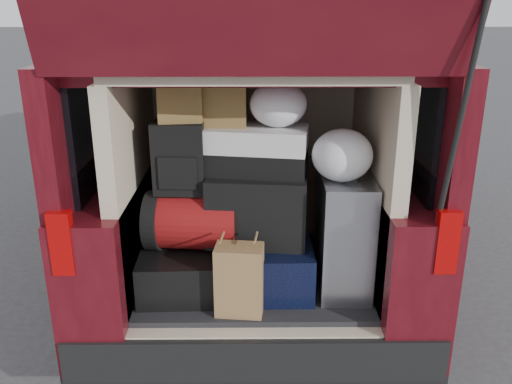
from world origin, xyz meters
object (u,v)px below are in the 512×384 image
(navy_hardshell, at_px, (265,260))
(silver_roller, at_px, (345,235))
(kraft_bag, at_px, (239,280))
(backpack, at_px, (179,158))
(black_hardshell, at_px, (181,265))
(twotone_duffel, at_px, (255,150))
(black_soft_case, at_px, (257,208))
(red_duffel, at_px, (193,220))

(navy_hardshell, xyz_separation_m, silver_roller, (0.42, -0.08, 0.19))
(kraft_bag, bearing_deg, silver_roller, 29.18)
(backpack, bearing_deg, navy_hardshell, 5.05)
(black_hardshell, bearing_deg, silver_roller, -5.06)
(kraft_bag, xyz_separation_m, twotone_duffel, (0.08, 0.34, 0.57))
(black_hardshell, relative_size, backpack, 1.53)
(kraft_bag, distance_m, black_soft_case, 0.41)
(silver_roller, relative_size, red_duffel, 1.33)
(silver_roller, bearing_deg, twotone_duffel, 168.83)
(kraft_bag, bearing_deg, twotone_duffel, 83.33)
(red_duffel, bearing_deg, twotone_duffel, 15.51)
(red_duffel, relative_size, twotone_duffel, 0.88)
(silver_roller, bearing_deg, backpack, 177.58)
(silver_roller, distance_m, black_soft_case, 0.48)
(black_hardshell, bearing_deg, backpack, 26.50)
(black_soft_case, relative_size, twotone_duffel, 0.95)
(black_hardshell, height_order, black_soft_case, black_soft_case)
(black_hardshell, xyz_separation_m, backpack, (0.02, 0.01, 0.61))
(black_hardshell, height_order, kraft_bag, kraft_bag)
(backpack, xyz_separation_m, twotone_duffel, (0.39, 0.05, 0.03))
(kraft_bag, relative_size, backpack, 0.97)
(black_soft_case, xyz_separation_m, twotone_duffel, (-0.01, 0.05, 0.31))
(black_hardshell, relative_size, twotone_duffel, 1.06)
(navy_hardshell, height_order, twotone_duffel, twotone_duffel)
(kraft_bag, bearing_deg, backpack, 142.53)
(red_duffel, height_order, backpack, backpack)
(red_duffel, xyz_separation_m, black_soft_case, (0.34, 0.01, 0.06))
(black_soft_case, bearing_deg, black_hardshell, -173.48)
(silver_roller, relative_size, kraft_bag, 1.75)
(black_soft_case, bearing_deg, backpack, -174.76)
(silver_roller, height_order, black_soft_case, same)
(silver_roller, bearing_deg, black_soft_case, 174.49)
(twotone_duffel, bearing_deg, silver_roller, -3.28)
(black_soft_case, height_order, backpack, backpack)
(black_hardshell, height_order, red_duffel, red_duffel)
(silver_roller, height_order, kraft_bag, silver_roller)
(navy_hardshell, distance_m, kraft_bag, 0.34)
(navy_hardshell, distance_m, twotone_duffel, 0.63)
(red_duffel, relative_size, backpack, 1.28)
(black_hardshell, height_order, navy_hardshell, navy_hardshell)
(black_hardshell, relative_size, navy_hardshell, 0.95)
(kraft_bag, distance_m, red_duffel, 0.43)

